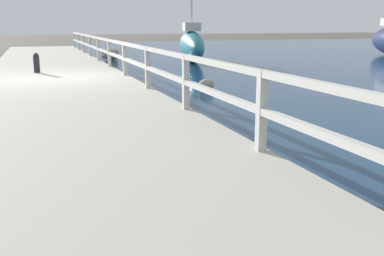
% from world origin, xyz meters
% --- Properties ---
extents(ground_plane, '(120.00, 120.00, 0.00)m').
position_xyz_m(ground_plane, '(0.00, 0.00, 0.00)').
color(ground_plane, '#4C473D').
extents(dock_walkway, '(3.84, 36.00, 0.24)m').
position_xyz_m(dock_walkway, '(0.00, 0.00, 0.12)').
color(dock_walkway, '#B2AD9E').
rests_on(dock_walkway, ground).
extents(railing, '(0.10, 32.50, 0.92)m').
position_xyz_m(railing, '(1.82, 0.00, 0.87)').
color(railing, beige).
rests_on(railing, dock_walkway).
extents(boulder_downstream, '(0.68, 0.62, 0.51)m').
position_xyz_m(boulder_downstream, '(2.83, 8.77, 0.26)').
color(boulder_downstream, gray).
rests_on(boulder_downstream, ground).
extents(boulder_upstream, '(0.42, 0.38, 0.32)m').
position_xyz_m(boulder_upstream, '(3.11, 12.38, 0.16)').
color(boulder_upstream, gray).
rests_on(boulder_upstream, ground).
extents(boulder_far_strip, '(0.44, 0.40, 0.33)m').
position_xyz_m(boulder_far_strip, '(3.51, 11.69, 0.17)').
color(boulder_far_strip, gray).
rests_on(boulder_far_strip, ground).
extents(boulder_near_dock, '(0.40, 0.36, 0.30)m').
position_xyz_m(boulder_near_dock, '(3.49, -2.02, 0.15)').
color(boulder_near_dock, gray).
rests_on(boulder_near_dock, ground).
extents(mooring_bollard, '(0.18, 0.18, 0.58)m').
position_xyz_m(mooring_bollard, '(-0.50, 1.53, 0.54)').
color(mooring_bollard, black).
rests_on(mooring_bollard, dock_walkway).
extents(sailboat_teal, '(2.22, 5.43, 5.36)m').
position_xyz_m(sailboat_teal, '(6.04, 6.49, 0.73)').
color(sailboat_teal, '#1E707A').
rests_on(sailboat_teal, water_surface).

